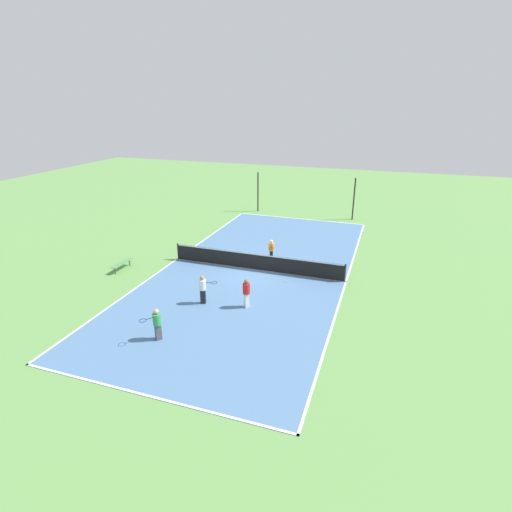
{
  "coord_description": "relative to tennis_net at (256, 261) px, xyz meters",
  "views": [
    {
      "loc": [
        7.23,
        -21.04,
        9.63
      ],
      "look_at": [
        0.0,
        0.0,
        0.9
      ],
      "focal_mm": 28.0,
      "sensor_mm": 36.0,
      "label": 1
    }
  ],
  "objects": [
    {
      "name": "ground_plane",
      "position": [
        0.0,
        0.0,
        -0.56
      ],
      "size": [
        80.0,
        80.0,
        0.0
      ],
      "primitive_type": "plane",
      "color": "#60934C"
    },
    {
      "name": "court_surface",
      "position": [
        0.0,
        0.0,
        -0.55
      ],
      "size": [
        10.89,
        23.54,
        0.02
      ],
      "color": "#4C729E",
      "rests_on": "ground_plane"
    },
    {
      "name": "tennis_net",
      "position": [
        0.0,
        0.0,
        0.0
      ],
      "size": [
        10.69,
        0.1,
        1.06
      ],
      "color": "black",
      "rests_on": "court_surface"
    },
    {
      "name": "bench",
      "position": [
        -7.68,
        -2.6,
        -0.17
      ],
      "size": [
        0.36,
        1.71,
        0.45
      ],
      "rotation": [
        0.0,
        0.0,
        1.57
      ],
      "color": "#4C8C4C",
      "rests_on": "ground_plane"
    },
    {
      "name": "player_center_orange",
      "position": [
        0.47,
        1.61,
        0.26
      ],
      "size": [
        0.6,
        0.99,
        1.42
      ],
      "rotation": [
        0.0,
        0.0,
        5.02
      ],
      "color": "black",
      "rests_on": "court_surface"
    },
    {
      "name": "player_far_green",
      "position": [
        -1.51,
        -8.52,
        0.28
      ],
      "size": [
        0.83,
        0.94,
        1.45
      ],
      "rotation": [
        0.0,
        0.0,
        4.05
      ],
      "color": "#4C4C51",
      "rests_on": "court_surface"
    },
    {
      "name": "player_coach_red",
      "position": [
        1.08,
        -4.59,
        0.3
      ],
      "size": [
        0.51,
        0.51,
        1.5
      ],
      "rotation": [
        0.0,
        0.0,
        5.52
      ],
      "color": "white",
      "rests_on": "court_surface"
    },
    {
      "name": "player_near_white",
      "position": [
        -1.12,
        -4.92,
        0.32
      ],
      "size": [
        0.99,
        0.57,
        1.51
      ],
      "rotation": [
        0.0,
        0.0,
        0.27
      ],
      "color": "black",
      "rests_on": "court_surface"
    },
    {
      "name": "tennis_ball_left_sideline",
      "position": [
        -1.85,
        3.24,
        -0.5
      ],
      "size": [
        0.07,
        0.07,
        0.07
      ],
      "primitive_type": "sphere",
      "color": "#CCE033",
      "rests_on": "court_surface"
    },
    {
      "name": "tennis_ball_right_alley",
      "position": [
        -2.74,
        8.63,
        -0.5
      ],
      "size": [
        0.07,
        0.07,
        0.07
      ],
      "primitive_type": "sphere",
      "color": "#CCE033",
      "rests_on": "court_surface"
    },
    {
      "name": "tennis_ball_near_net",
      "position": [
        2.13,
        -1.11,
        -0.5
      ],
      "size": [
        0.07,
        0.07,
        0.07
      ],
      "primitive_type": "sphere",
      "color": "#CCE033",
      "rests_on": "court_surface"
    },
    {
      "name": "tennis_ball_far_baseline",
      "position": [
        -0.54,
        10.95,
        -0.5
      ],
      "size": [
        0.07,
        0.07,
        0.07
      ],
      "primitive_type": "sphere",
      "color": "#CCE033",
      "rests_on": "court_surface"
    },
    {
      "name": "fence_post_back_left",
      "position": [
        -4.29,
        13.03,
        1.22
      ],
      "size": [
        0.12,
        0.12,
        3.57
      ],
      "color": "black",
      "rests_on": "ground_plane"
    },
    {
      "name": "fence_post_back_right",
      "position": [
        4.29,
        13.03,
        1.22
      ],
      "size": [
        0.12,
        0.12,
        3.57
      ],
      "color": "black",
      "rests_on": "ground_plane"
    }
  ]
}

